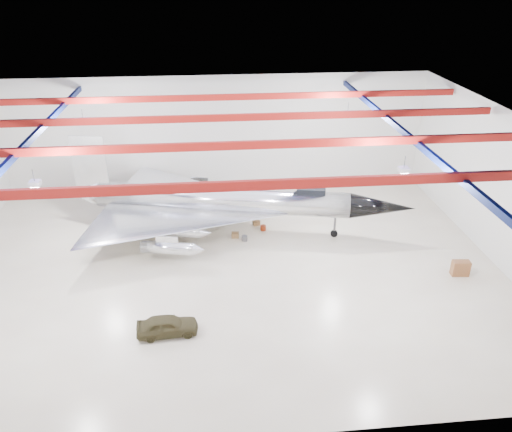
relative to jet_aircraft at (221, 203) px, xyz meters
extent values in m
plane|color=#C0B199|center=(0.04, -5.68, -2.58)|extent=(40.00, 40.00, 0.00)
plane|color=silver|center=(0.04, 9.32, 2.92)|extent=(40.00, 0.00, 40.00)
plane|color=silver|center=(20.04, -5.68, 2.92)|extent=(0.00, 30.00, 30.00)
plane|color=#0A0F38|center=(0.04, -5.68, 8.42)|extent=(40.00, 40.00, 0.00)
cube|color=maroon|center=(0.04, -14.68, 7.82)|extent=(39.50, 0.25, 0.50)
cube|color=maroon|center=(0.04, -8.68, 7.82)|extent=(39.50, 0.25, 0.50)
cube|color=maroon|center=(0.04, -2.68, 7.82)|extent=(39.50, 0.25, 0.50)
cube|color=maroon|center=(0.04, 3.32, 7.82)|extent=(39.50, 0.25, 0.50)
cube|color=#0C194C|center=(-11.96, -5.68, 7.52)|extent=(0.25, 29.50, 0.40)
cube|color=#0C194C|center=(12.04, -5.68, 7.52)|extent=(0.25, 29.50, 0.40)
cube|color=silver|center=(-9.96, -11.68, 7.12)|extent=(0.55, 0.55, 0.25)
cube|color=silver|center=(10.04, -11.68, 7.12)|extent=(0.55, 0.55, 0.25)
cube|color=silver|center=(-9.96, 0.32, 7.12)|extent=(0.55, 0.55, 0.25)
cube|color=silver|center=(10.04, 0.32, 7.12)|extent=(0.55, 0.55, 0.25)
cylinder|color=silver|center=(0.06, -0.01, 0.30)|extent=(20.51, 6.24, 2.05)
cone|color=black|center=(12.61, -2.65, 0.30)|extent=(5.44, 3.07, 2.05)
cone|color=silver|center=(-11.50, 2.42, 0.30)|extent=(3.44, 2.64, 2.05)
cube|color=silver|center=(-10.49, 2.21, 2.97)|extent=(2.84, 0.71, 4.62)
cube|color=black|center=(7.09, -1.49, 1.38)|extent=(2.38, 1.27, 0.51)
cylinder|color=silver|center=(-4.12, -4.90, -1.14)|extent=(4.01, 1.71, 0.92)
cylinder|color=silver|center=(-3.59, -2.39, -1.14)|extent=(4.01, 1.71, 0.92)
cylinder|color=silver|center=(-2.32, 3.64, -1.14)|extent=(4.01, 1.71, 0.92)
cylinder|color=silver|center=(-1.80, 6.15, -1.14)|extent=(4.01, 1.71, 0.92)
cylinder|color=#59595B|center=(9.10, -1.91, -1.65)|extent=(0.18, 0.18, 1.85)
cylinder|color=black|center=(9.10, -1.91, -2.29)|extent=(0.61, 0.34, 0.57)
cylinder|color=#59595B|center=(-4.49, -1.68, -1.65)|extent=(0.18, 0.18, 1.85)
cylinder|color=black|center=(-4.49, -1.68, -2.29)|extent=(0.61, 0.34, 0.57)
cylinder|color=#59595B|center=(-3.43, 3.34, -1.65)|extent=(0.18, 0.18, 1.85)
cylinder|color=black|center=(-3.43, 3.34, -2.29)|extent=(0.61, 0.34, 0.57)
imported|color=#3C351E|center=(-3.74, -12.75, -1.95)|extent=(3.74, 1.71, 1.25)
cube|color=brown|center=(16.75, -8.31, -2.01)|extent=(1.28, 0.73, 1.13)
cube|color=olive|center=(-5.17, -1.13, -2.40)|extent=(0.58, 0.51, 0.34)
cube|color=maroon|center=(-4.14, 4.11, -2.43)|extent=(0.44, 0.37, 0.29)
cylinder|color=#59595B|center=(1.75, -1.86, -2.36)|extent=(0.60, 0.60, 0.42)
cube|color=olive|center=(2.98, 0.74, -2.38)|extent=(0.66, 0.58, 0.40)
cube|color=#59595B|center=(-7.64, 2.24, -2.45)|extent=(0.37, 0.31, 0.25)
cylinder|color=maroon|center=(3.44, -0.23, -2.36)|extent=(0.48, 0.48, 0.43)
cube|color=olive|center=(1.04, -1.24, -2.36)|extent=(0.63, 0.52, 0.42)
cylinder|color=#59595B|center=(-0.71, 3.19, -2.42)|extent=(0.45, 0.45, 0.31)
camera|label=1|loc=(-0.74, -36.83, 17.42)|focal=35.00mm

